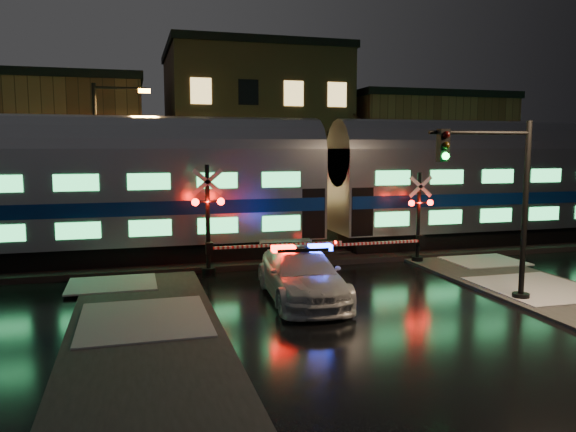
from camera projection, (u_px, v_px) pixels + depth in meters
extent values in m
plane|color=black|center=(328.00, 284.00, 20.22)|extent=(120.00, 120.00, 0.00)
cube|color=black|center=(291.00, 255.00, 24.99)|extent=(90.00, 4.20, 0.24)
cube|color=#2D2D2D|center=(148.00, 361.00, 12.74)|extent=(4.00, 20.00, 0.12)
cube|color=brown|center=(33.00, 154.00, 37.26)|extent=(14.00, 10.00, 9.00)
cube|color=brown|center=(252.00, 136.00, 41.58)|extent=(12.00, 11.00, 11.50)
cube|color=brown|center=(413.00, 156.00, 44.75)|extent=(12.00, 10.00, 8.50)
cube|color=black|center=(12.00, 257.00, 21.90)|extent=(24.00, 2.40, 0.80)
cube|color=#B7BAC1|center=(8.00, 198.00, 21.63)|extent=(25.00, 3.05, 3.80)
cube|color=navy|center=(9.00, 209.00, 21.68)|extent=(24.75, 3.09, 0.55)
cube|color=#3CE572|center=(1.00, 234.00, 20.28)|extent=(21.00, 0.05, 0.62)
cylinder|color=#B7BAC1|center=(6.00, 154.00, 21.42)|extent=(25.00, 3.05, 3.05)
cube|color=black|center=(565.00, 231.00, 28.83)|extent=(24.00, 2.40, 0.80)
cube|color=#B7BAC1|center=(567.00, 186.00, 28.56)|extent=(25.00, 3.05, 3.80)
cube|color=navy|center=(567.00, 194.00, 28.60)|extent=(24.75, 3.09, 0.55)
cylinder|color=#B7BAC1|center=(569.00, 153.00, 28.35)|extent=(25.00, 3.05, 3.05)
imported|color=silver|center=(302.00, 275.00, 18.01)|extent=(2.60, 5.68, 1.61)
cube|color=black|center=(302.00, 249.00, 17.91)|extent=(1.70, 0.54, 0.11)
cube|color=#FF0C05|center=(283.00, 249.00, 17.78)|extent=(0.76, 0.42, 0.19)
cube|color=#1426FF|center=(320.00, 247.00, 18.03)|extent=(0.76, 0.42, 0.19)
cylinder|color=black|center=(417.00, 260.00, 23.79)|extent=(0.48, 0.48, 0.29)
cylinder|color=black|center=(418.00, 218.00, 23.58)|extent=(0.15, 0.15, 3.85)
sphere|color=#FF0C05|center=(412.00, 203.00, 23.21)|extent=(0.25, 0.25, 0.25)
sphere|color=#FF0C05|center=(430.00, 203.00, 23.44)|extent=(0.25, 0.25, 0.25)
cube|color=white|center=(367.00, 243.00, 22.81)|extent=(4.81, 0.10, 0.10)
cube|color=black|center=(421.00, 241.00, 23.45)|extent=(0.25, 0.30, 0.45)
cylinder|color=black|center=(209.00, 272.00, 21.43)|extent=(0.53, 0.53, 0.32)
cylinder|color=black|center=(208.00, 221.00, 21.20)|extent=(0.17, 0.17, 4.25)
sphere|color=#FF0C05|center=(195.00, 202.00, 20.81)|extent=(0.28, 0.28, 0.28)
sphere|color=#FF0C05|center=(221.00, 202.00, 21.06)|extent=(0.28, 0.28, 0.28)
cube|color=white|center=(277.00, 245.00, 21.78)|extent=(5.31, 0.10, 0.10)
cube|color=black|center=(209.00, 248.00, 21.08)|extent=(0.25, 0.30, 0.45)
cylinder|color=black|center=(521.00, 298.00, 17.81)|extent=(0.53, 0.53, 0.28)
cylinder|color=black|center=(525.00, 213.00, 17.48)|extent=(0.17, 0.17, 5.70)
cylinder|color=black|center=(480.00, 133.00, 16.73)|extent=(3.42, 0.11, 0.11)
cube|color=black|center=(443.00, 145.00, 16.28)|extent=(0.30, 0.27, 0.95)
sphere|color=#0CFF3F|center=(446.00, 156.00, 16.16)|extent=(0.21, 0.21, 0.21)
cylinder|color=black|center=(97.00, 169.00, 26.15)|extent=(0.20, 0.20, 7.83)
cylinder|color=black|center=(120.00, 88.00, 26.02)|extent=(2.35, 0.12, 0.12)
cube|color=orange|center=(144.00, 91.00, 26.32)|extent=(0.54, 0.27, 0.18)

